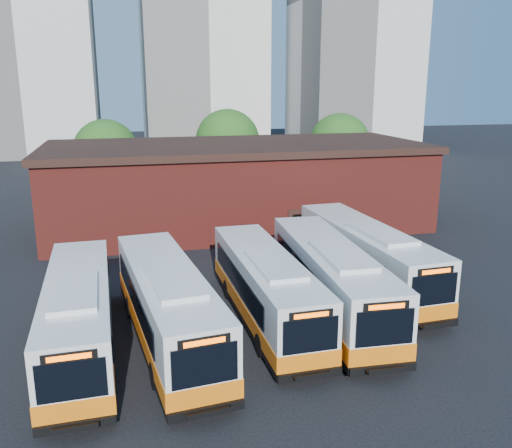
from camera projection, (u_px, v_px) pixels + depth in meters
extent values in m
plane|color=black|center=(328.00, 334.00, 24.11)|extent=(220.00, 220.00, 0.00)
cube|color=silver|center=(79.00, 313.00, 22.09)|extent=(2.90, 11.76, 2.77)
cube|color=orange|center=(80.00, 331.00, 22.29)|extent=(2.95, 11.81, 0.68)
cube|color=black|center=(81.00, 342.00, 22.42)|extent=(2.94, 11.80, 0.24)
cube|color=black|center=(71.00, 381.00, 16.56)|extent=(2.11, 0.13, 1.31)
cube|color=black|center=(69.00, 357.00, 16.35)|extent=(1.66, 0.12, 0.31)
cube|color=#FF5905|center=(69.00, 358.00, 16.31)|extent=(1.31, 0.07, 0.18)
cube|color=black|center=(76.00, 426.00, 16.89)|extent=(2.48, 0.22, 0.31)
cube|color=black|center=(75.00, 428.00, 16.66)|extent=(1.42, 0.42, 0.06)
cube|color=black|center=(75.00, 429.00, 16.48)|extent=(1.41, 0.09, 0.18)
cube|color=black|center=(46.00, 307.00, 22.06)|extent=(0.37, 9.10, 1.02)
cube|color=black|center=(110.00, 300.00, 22.72)|extent=(0.37, 9.10, 1.02)
cube|color=silver|center=(74.00, 292.00, 20.36)|extent=(1.83, 4.14, 0.21)
cylinder|color=black|center=(45.00, 386.00, 19.03)|extent=(0.35, 0.98, 0.97)
cylinder|color=black|center=(111.00, 377.00, 19.62)|extent=(0.35, 0.98, 0.97)
cylinder|color=black|center=(58.00, 314.00, 25.01)|extent=(0.35, 0.98, 0.97)
cylinder|color=black|center=(108.00, 309.00, 25.60)|extent=(0.35, 0.98, 0.97)
cube|color=silver|center=(168.00, 303.00, 22.90)|extent=(3.96, 12.37, 2.89)
cube|color=orange|center=(168.00, 321.00, 23.11)|extent=(4.01, 12.43, 0.71)
cube|color=black|center=(169.00, 332.00, 23.24)|extent=(4.00, 12.42, 0.25)
cube|color=black|center=(205.00, 366.00, 17.28)|extent=(2.19, 0.31, 1.37)
cube|color=black|center=(204.00, 342.00, 17.06)|extent=(1.72, 0.26, 0.32)
cube|color=#FF5905|center=(205.00, 342.00, 17.03)|extent=(1.36, 0.18, 0.18)
cube|color=black|center=(207.00, 411.00, 17.64)|extent=(2.58, 0.44, 0.32)
cube|color=black|center=(208.00, 413.00, 17.40)|extent=(1.50, 0.55, 0.06)
cube|color=black|center=(210.00, 414.00, 17.21)|extent=(1.46, 0.21, 0.18)
cube|color=black|center=(134.00, 298.00, 22.76)|extent=(1.13, 9.42, 1.06)
cube|color=black|center=(195.00, 290.00, 23.64)|extent=(1.13, 9.42, 1.06)
cube|color=silver|center=(174.00, 281.00, 21.13)|extent=(2.23, 4.43, 0.22)
cylinder|color=black|center=(156.00, 375.00, 19.70)|extent=(0.44, 1.04, 1.01)
cylinder|color=black|center=(218.00, 364.00, 20.49)|extent=(0.44, 1.04, 1.01)
cylinder|color=black|center=(131.00, 307.00, 25.78)|extent=(0.44, 1.04, 1.01)
cylinder|color=black|center=(179.00, 300.00, 26.56)|extent=(0.44, 1.04, 1.01)
cube|color=silver|center=(266.00, 286.00, 25.09)|extent=(2.76, 11.76, 2.78)
cube|color=orange|center=(266.00, 302.00, 25.29)|extent=(2.81, 11.81, 0.68)
cube|color=black|center=(265.00, 311.00, 25.41)|extent=(2.80, 11.80, 0.24)
cube|color=black|center=(311.00, 336.00, 19.52)|extent=(2.12, 0.11, 1.32)
cube|color=black|center=(311.00, 315.00, 19.31)|extent=(1.66, 0.10, 0.31)
cube|color=#FF5905|center=(312.00, 315.00, 19.28)|extent=(1.32, 0.05, 0.18)
cube|color=black|center=(310.00, 375.00, 19.86)|extent=(2.49, 0.19, 0.31)
cube|color=black|center=(312.00, 376.00, 19.62)|extent=(1.42, 0.40, 0.06)
cube|color=black|center=(314.00, 377.00, 19.44)|extent=(1.42, 0.07, 0.18)
cube|color=black|center=(237.00, 280.00, 25.07)|extent=(0.26, 9.13, 1.02)
cube|color=black|center=(289.00, 275.00, 25.70)|extent=(0.26, 9.13, 1.02)
cube|color=silver|center=(275.00, 265.00, 23.35)|extent=(1.79, 4.14, 0.21)
cylinder|color=black|center=(261.00, 345.00, 22.02)|extent=(0.33, 0.98, 0.98)
cylinder|color=black|center=(313.00, 339.00, 22.58)|extent=(0.33, 0.98, 0.98)
cylinder|color=black|center=(228.00, 289.00, 28.04)|extent=(0.33, 0.98, 0.98)
cylinder|color=black|center=(270.00, 285.00, 28.60)|extent=(0.33, 0.98, 0.98)
cube|color=silver|center=(330.00, 277.00, 25.85)|extent=(3.24, 12.53, 2.95)
cube|color=orange|center=(330.00, 294.00, 26.07)|extent=(3.29, 12.59, 0.72)
cube|color=black|center=(329.00, 304.00, 26.20)|extent=(3.28, 12.58, 0.26)
cube|color=black|center=(385.00, 328.00, 19.85)|extent=(2.24, 0.17, 1.40)
cube|color=black|center=(386.00, 306.00, 19.63)|extent=(1.76, 0.15, 0.33)
cube|color=#FF5905|center=(387.00, 307.00, 19.59)|extent=(1.40, 0.09, 0.19)
cube|color=black|center=(383.00, 369.00, 20.21)|extent=(2.64, 0.27, 0.33)
cube|color=black|center=(386.00, 370.00, 19.96)|extent=(1.52, 0.47, 0.06)
cube|color=black|center=(388.00, 371.00, 19.76)|extent=(1.50, 0.11, 0.19)
cube|color=black|center=(301.00, 271.00, 25.93)|extent=(0.52, 9.68, 1.09)
cube|color=black|center=(354.00, 267.00, 26.42)|extent=(0.52, 9.68, 1.09)
cube|color=silver|center=(343.00, 256.00, 23.98)|extent=(2.00, 4.43, 0.23)
cylinder|color=black|center=(329.00, 338.00, 22.62)|extent=(0.38, 1.05, 1.04)
cylinder|color=black|center=(382.00, 333.00, 23.06)|extent=(0.38, 1.05, 1.04)
cylinder|color=black|center=(288.00, 281.00, 29.11)|extent=(0.38, 1.05, 1.04)
cylinder|color=black|center=(331.00, 278.00, 29.55)|extent=(0.38, 1.05, 1.04)
cube|color=silver|center=(366.00, 254.00, 29.38)|extent=(3.28, 12.54, 2.95)
cube|color=orange|center=(365.00, 269.00, 29.60)|extent=(3.33, 12.59, 0.72)
cube|color=black|center=(364.00, 278.00, 29.73)|extent=(3.32, 12.58, 0.26)
cube|color=black|center=(434.00, 290.00, 23.52)|extent=(2.24, 0.18, 1.40)
cube|color=black|center=(436.00, 271.00, 23.30)|extent=(1.76, 0.15, 0.33)
cube|color=#FF5905|center=(436.00, 271.00, 23.26)|extent=(1.40, 0.09, 0.19)
cube|color=black|center=(432.00, 325.00, 23.88)|extent=(2.64, 0.28, 0.33)
cube|color=black|center=(435.00, 325.00, 23.64)|extent=(1.52, 0.47, 0.06)
cube|color=black|center=(438.00, 326.00, 23.44)|extent=(1.50, 0.12, 0.19)
cube|color=black|center=(340.00, 249.00, 29.32)|extent=(0.55, 9.68, 1.09)
cube|color=black|center=(384.00, 245.00, 30.07)|extent=(0.55, 9.68, 1.09)
cube|color=silver|center=(382.00, 233.00, 27.55)|extent=(2.02, 4.43, 0.23)
cylinder|color=black|center=(377.00, 304.00, 26.12)|extent=(0.38, 1.05, 1.03)
cylinder|color=black|center=(420.00, 298.00, 26.78)|extent=(0.38, 1.05, 1.03)
cylinder|color=black|center=(320.00, 261.00, 32.45)|extent=(0.38, 1.05, 1.03)
cylinder|color=black|center=(357.00, 257.00, 33.12)|extent=(0.38, 1.05, 1.03)
imported|color=black|center=(356.00, 330.00, 22.20)|extent=(0.66, 0.83, 1.99)
cube|color=maroon|center=(236.00, 187.00, 42.16)|extent=(28.00, 12.00, 6.00)
cube|color=black|center=(236.00, 146.00, 41.37)|extent=(28.60, 12.60, 0.50)
cube|color=black|center=(296.00, 226.00, 37.63)|extent=(1.20, 0.08, 2.40)
cylinder|color=#382314|center=(108.00, 186.00, 51.57)|extent=(0.36, 0.36, 2.70)
sphere|color=#1C4A14|center=(106.00, 151.00, 50.74)|extent=(6.00, 6.00, 6.00)
cylinder|color=#382314|center=(228.00, 176.00, 56.17)|extent=(0.36, 0.36, 2.95)
sphere|color=#1C4A14|center=(228.00, 141.00, 55.26)|extent=(6.56, 6.56, 6.56)
cylinder|color=#382314|center=(338.00, 178.00, 55.89)|extent=(0.36, 0.36, 2.81)
sphere|color=#1C4A14|center=(339.00, 144.00, 55.03)|extent=(6.24, 6.24, 6.24)
cube|color=beige|center=(355.00, 1.00, 88.90)|extent=(18.00, 18.00, 48.00)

